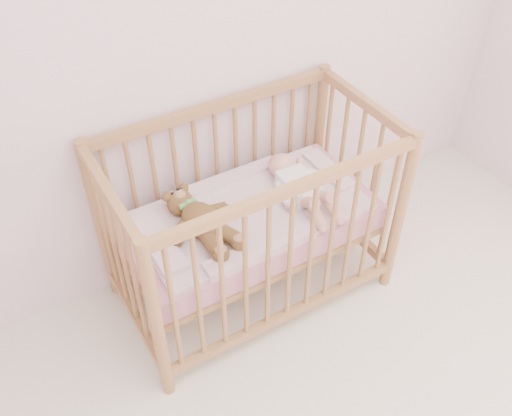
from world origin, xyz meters
TOP-DOWN VIEW (x-y plane):
  - wall_back at (0.00, 2.00)m, footprint 4.00×0.02m
  - crib at (0.10, 1.60)m, footprint 1.36×0.76m
  - mattress at (0.10, 1.60)m, footprint 1.22×0.62m
  - blanket at (0.10, 1.60)m, footprint 1.10×0.58m
  - baby at (0.37, 1.58)m, footprint 0.29×0.59m
  - teddy_bear at (-0.16, 1.58)m, footprint 0.45×0.57m

SIDE VIEW (x-z plane):
  - mattress at x=0.10m, z-range 0.42..0.55m
  - crib at x=0.10m, z-range 0.00..1.00m
  - blanket at x=0.10m, z-range 0.53..0.59m
  - baby at x=0.37m, z-range 0.57..0.70m
  - teddy_bear at x=-0.16m, z-range 0.57..0.72m
  - wall_back at x=0.00m, z-range 0.00..2.70m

